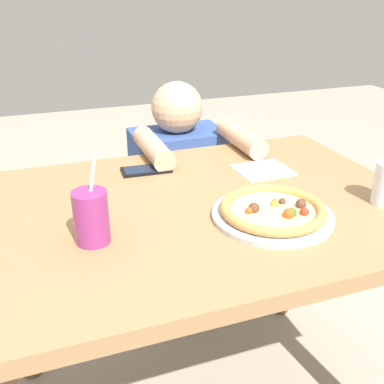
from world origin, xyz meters
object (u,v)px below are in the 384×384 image
object	(u,v)px
drink_cup_colored	(91,217)
diner_seated	(179,206)
pizza_near	(273,211)
cell_phone	(146,170)

from	to	relation	value
drink_cup_colored	diner_seated	xyz separation A→B (m)	(0.43, 0.69, -0.37)
pizza_near	cell_phone	xyz separation A→B (m)	(-0.22, 0.40, -0.01)
pizza_near	diner_seated	distance (m)	0.79
drink_cup_colored	cell_phone	xyz separation A→B (m)	(0.22, 0.36, -0.06)
drink_cup_colored	diner_seated	world-z (taller)	drink_cup_colored
pizza_near	drink_cup_colored	size ratio (longest dim) A/B	1.39
drink_cup_colored	cell_phone	size ratio (longest dim) A/B	1.40
cell_phone	pizza_near	bearing A→B (deg)	-61.36
pizza_near	drink_cup_colored	world-z (taller)	drink_cup_colored
pizza_near	cell_phone	distance (m)	0.46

